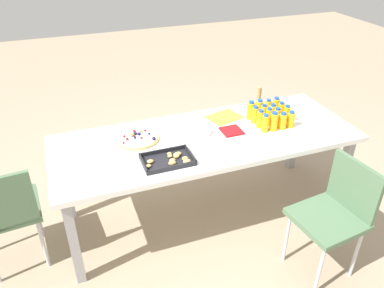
{
  "coord_description": "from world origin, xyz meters",
  "views": [
    {
      "loc": [
        0.94,
        2.24,
        2.14
      ],
      "look_at": [
        0.15,
        0.1,
        0.76
      ],
      "focal_mm": 35.61,
      "sensor_mm": 36.0,
      "label": 1
    }
  ],
  "objects": [
    {
      "name": "fruit_pizza",
      "position": [
        0.49,
        -0.13,
        0.75
      ],
      "size": [
        0.32,
        0.32,
        0.05
      ],
      "color": "tan",
      "rests_on": "party_table"
    },
    {
      "name": "juice_bottle_14",
      "position": [
        -0.51,
        0.08,
        0.81
      ],
      "size": [
        0.06,
        0.06,
        0.15
      ],
      "color": "#F9AE14",
      "rests_on": "party_table"
    },
    {
      "name": "juice_bottle_13",
      "position": [
        -0.58,
        0.08,
        0.8
      ],
      "size": [
        0.06,
        0.06,
        0.13
      ],
      "color": "#FAAC14",
      "rests_on": "party_table"
    },
    {
      "name": "juice_bottle_8",
      "position": [
        -0.67,
        0.01,
        0.81
      ],
      "size": [
        0.05,
        0.05,
        0.15
      ],
      "color": "#F9AF14",
      "rests_on": "party_table"
    },
    {
      "name": "cardboard_tube",
      "position": [
        -0.59,
        -0.31,
        0.83
      ],
      "size": [
        0.04,
        0.04,
        0.18
      ],
      "primitive_type": "cylinder",
      "color": "#9E7A56",
      "rests_on": "party_table"
    },
    {
      "name": "juice_bottle_3",
      "position": [
        -0.44,
        -0.15,
        0.81
      ],
      "size": [
        0.06,
        0.06,
        0.15
      ],
      "color": "#F9AD14",
      "rests_on": "party_table"
    },
    {
      "name": "juice_bottle_2",
      "position": [
        -0.51,
        -0.15,
        0.81
      ],
      "size": [
        0.06,
        0.06,
        0.15
      ],
      "color": "#F9AE14",
      "rests_on": "party_table"
    },
    {
      "name": "ground_plane",
      "position": [
        0.0,
        0.0,
        0.0
      ],
      "size": [
        12.0,
        12.0,
        0.0
      ],
      "primitive_type": "plane",
      "color": "gray"
    },
    {
      "name": "juice_bottle_9",
      "position": [
        -0.58,
        0.01,
        0.8
      ],
      "size": [
        0.06,
        0.06,
        0.14
      ],
      "color": "#FAAC14",
      "rests_on": "party_table"
    },
    {
      "name": "juice_bottle_7",
      "position": [
        -0.44,
        -0.08,
        0.8
      ],
      "size": [
        0.06,
        0.06,
        0.14
      ],
      "color": "#F9AF14",
      "rests_on": "party_table"
    },
    {
      "name": "juice_bottle_1",
      "position": [
        -0.59,
        -0.14,
        0.8
      ],
      "size": [
        0.05,
        0.05,
        0.14
      ],
      "color": "#FAAC14",
      "rests_on": "party_table"
    },
    {
      "name": "party_table",
      "position": [
        0.0,
        0.0,
        0.67
      ],
      "size": [
        2.24,
        0.84,
        0.74
      ],
      "color": "white",
      "rests_on": "ground_plane"
    },
    {
      "name": "chair_end",
      "position": [
        1.42,
        0.06,
        0.5
      ],
      "size": [
        0.43,
        0.43,
        0.83
      ],
      "rotation": [
        0.0,
        0.0,
        3.23
      ],
      "color": "#4C6B4C",
      "rests_on": "ground_plane"
    },
    {
      "name": "juice_bottle_11",
      "position": [
        -0.44,
        0.01,
        0.81
      ],
      "size": [
        0.06,
        0.06,
        0.14
      ],
      "color": "#F9AD14",
      "rests_on": "party_table"
    },
    {
      "name": "juice_bottle_12",
      "position": [
        -0.66,
        0.08,
        0.8
      ],
      "size": [
        0.06,
        0.06,
        0.13
      ],
      "color": "#FAAD14",
      "rests_on": "party_table"
    },
    {
      "name": "juice_bottle_6",
      "position": [
        -0.51,
        -0.07,
        0.81
      ],
      "size": [
        0.05,
        0.05,
        0.15
      ],
      "color": "#FAAE14",
      "rests_on": "party_table"
    },
    {
      "name": "juice_bottle_4",
      "position": [
        -0.67,
        -0.07,
        0.8
      ],
      "size": [
        0.06,
        0.06,
        0.14
      ],
      "color": "#F9AF14",
      "rests_on": "party_table"
    },
    {
      "name": "paper_folder",
      "position": [
        -0.25,
        -0.23,
        0.74
      ],
      "size": [
        0.31,
        0.27,
        0.01
      ],
      "primitive_type": "cube",
      "rotation": [
        0.0,
        0.0,
        0.29
      ],
      "color": "yellow",
      "rests_on": "party_table"
    },
    {
      "name": "snack_tray",
      "position": [
        0.36,
        0.22,
        0.75
      ],
      "size": [
        0.34,
        0.23,
        0.04
      ],
      "color": "black",
      "rests_on": "party_table"
    },
    {
      "name": "juice_bottle_10",
      "position": [
        -0.51,
        0.0,
        0.81
      ],
      "size": [
        0.05,
        0.05,
        0.15
      ],
      "color": "#F9AD14",
      "rests_on": "party_table"
    },
    {
      "name": "plate_stack",
      "position": [
        0.03,
        -0.07,
        0.75
      ],
      "size": [
        0.18,
        0.18,
        0.02
      ],
      "color": "silver",
      "rests_on": "party_table"
    },
    {
      "name": "napkin_stack",
      "position": [
        -0.2,
        -0.0,
        0.74
      ],
      "size": [
        0.15,
        0.15,
        0.01
      ],
      "primitive_type": "cube",
      "color": "red",
      "rests_on": "party_table"
    },
    {
      "name": "juice_bottle_0",
      "position": [
        -0.66,
        -0.14,
        0.81
      ],
      "size": [
        0.06,
        0.06,
        0.15
      ],
      "color": "#F9AC14",
      "rests_on": "party_table"
    },
    {
      "name": "juice_bottle_15",
      "position": [
        -0.44,
        0.08,
        0.8
      ],
      "size": [
        0.05,
        0.05,
        0.14
      ],
      "color": "#FAAB14",
      "rests_on": "party_table"
    },
    {
      "name": "juice_bottle_5",
      "position": [
        -0.59,
        -0.07,
        0.8
      ],
      "size": [
        0.06,
        0.06,
        0.13
      ],
      "color": "#FAAE14",
      "rests_on": "party_table"
    },
    {
      "name": "chair_far_left",
      "position": [
        -0.59,
        0.8,
        0.5
      ],
      "size": [
        0.44,
        0.44,
        0.83
      ],
      "rotation": [
        0.0,
        0.0,
        -1.45
      ],
      "color": "#4C6B4C",
      "rests_on": "ground_plane"
    }
  ]
}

